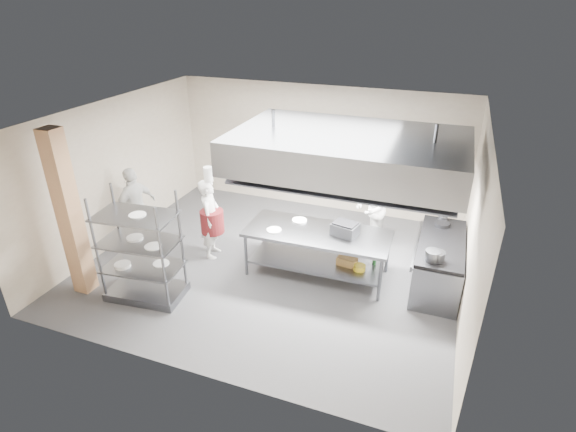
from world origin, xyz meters
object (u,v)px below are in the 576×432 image
(island, at_px, (317,253))
(pass_rack, at_px, (140,247))
(cooking_range, at_px, (439,264))
(chef_head, at_px, (211,219))
(stockpot, at_px, (433,255))
(griddle, at_px, (345,229))
(chef_line, at_px, (371,208))
(chef_plating, at_px, (136,207))

(island, bearing_deg, pass_rack, -148.09)
(island, height_order, cooking_range, island)
(chef_head, distance_m, stockpot, 4.26)
(chef_head, height_order, griddle, chef_head)
(chef_line, distance_m, stockpot, 2.20)
(chef_head, xyz_separation_m, chef_line, (2.90, 1.54, 0.03))
(chef_head, height_order, stockpot, chef_head)
(griddle, distance_m, stockpot, 1.60)
(cooking_range, relative_size, griddle, 4.44)
(pass_rack, relative_size, chef_head, 1.18)
(island, distance_m, stockpot, 2.14)
(island, distance_m, griddle, 0.75)
(cooking_range, bearing_deg, island, -168.17)
(chef_line, relative_size, chef_plating, 1.01)
(stockpot, bearing_deg, island, 172.51)
(pass_rack, xyz_separation_m, chef_plating, (-1.27, 1.52, -0.12))
(pass_rack, relative_size, stockpot, 7.56)
(pass_rack, bearing_deg, cooking_range, 18.43)
(cooking_range, height_order, chef_plating, chef_plating)
(pass_rack, distance_m, stockpot, 4.90)
(chef_head, relative_size, chef_line, 0.96)
(island, xyz_separation_m, pass_rack, (-2.63, -1.72, 0.53))
(pass_rack, bearing_deg, chef_head, 69.23)
(pass_rack, xyz_separation_m, chef_line, (3.33, 3.17, -0.12))
(island, relative_size, chef_head, 1.61)
(island, relative_size, chef_line, 1.55)
(cooking_range, xyz_separation_m, chef_plating, (-6.08, -0.65, 0.44))
(cooking_range, distance_m, stockpot, 0.93)
(pass_rack, height_order, chef_line, pass_rack)
(island, bearing_deg, chef_head, -179.11)
(griddle, bearing_deg, cooking_range, 26.48)
(chef_line, bearing_deg, chef_head, -63.64)
(island, bearing_deg, griddle, 6.07)
(chef_head, distance_m, chef_plating, 1.71)
(chef_head, bearing_deg, chef_line, -75.80)
(chef_plating, bearing_deg, chef_line, 121.35)
(chef_head, bearing_deg, stockpot, -106.31)
(stockpot, bearing_deg, chef_line, 128.13)
(island, distance_m, chef_head, 2.23)
(island, xyz_separation_m, chef_line, (0.70, 1.46, 0.41))
(chef_head, bearing_deg, chef_plating, 80.02)
(island, height_order, chef_line, chef_line)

